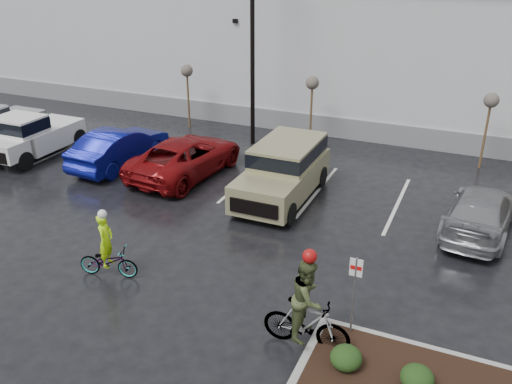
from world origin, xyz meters
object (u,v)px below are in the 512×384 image
at_px(cyclist_hivis, 108,255).
at_px(cyclist_olive, 307,313).
at_px(lamppost, 252,18).
at_px(car_blue, 120,147).
at_px(suv_tan, 282,173).
at_px(pickup_white, 37,132).
at_px(sapling_west, 187,74).
at_px(car_red, 186,156).
at_px(car_far_silver, 481,212).
at_px(fire_lane_sign, 354,288).
at_px(sapling_east, 491,105).
at_px(sapling_mid, 312,87).

bearing_deg(cyclist_hivis, cyclist_olive, -109.20).
bearing_deg(lamppost, car_blue, -129.97).
relative_size(suv_tan, cyclist_olive, 1.96).
bearing_deg(cyclist_olive, pickup_white, 61.69).
bearing_deg(sapling_west, cyclist_olive, -51.06).
bearing_deg(car_red, car_far_silver, -176.88).
bearing_deg(cyclist_olive, car_far_silver, -25.75).
distance_m(sapling_west, car_far_silver, 15.57).
distance_m(lamppost, fire_lane_sign, 14.78).
bearing_deg(pickup_white, cyclist_hivis, -37.05).
xyz_separation_m(pickup_white, car_blue, (4.20, 0.30, -0.18)).
bearing_deg(fire_lane_sign, cyclist_hivis, -179.02).
bearing_deg(lamppost, car_red, -101.50).
height_order(fire_lane_sign, cyclist_hivis, fire_lane_sign).
bearing_deg(cyclist_hivis, fire_lane_sign, -102.55).
xyz_separation_m(sapling_east, suv_tan, (-6.51, -6.22, -1.70)).
bearing_deg(sapling_west, car_blue, -89.99).
bearing_deg(car_red, lamppost, -96.54).
relative_size(fire_lane_sign, car_far_silver, 0.46).
relative_size(lamppost, car_red, 1.66).
xyz_separation_m(sapling_west, cyclist_olive, (10.93, -13.52, -1.80)).
relative_size(sapling_east, cyclist_hivis, 1.55).
distance_m(car_far_silver, cyclist_hivis, 11.71).
xyz_separation_m(fire_lane_sign, cyclist_olive, (-0.87, -0.72, -0.48)).
height_order(pickup_white, car_red, pickup_white).
distance_m(lamppost, sapling_mid, 4.00).
bearing_deg(cyclist_hivis, car_far_silver, -66.78).
relative_size(lamppost, car_far_silver, 1.92).
relative_size(car_blue, car_far_silver, 1.01).
relative_size(sapling_west, car_red, 0.57).
xyz_separation_m(sapling_west, car_blue, (0.00, -5.77, -1.93)).
xyz_separation_m(cyclist_hivis, cyclist_olive, (6.05, -0.60, 0.28)).
relative_size(sapling_east, fire_lane_sign, 1.45).
distance_m(pickup_white, cyclist_olive, 16.86).
relative_size(sapling_west, cyclist_hivis, 1.55).
distance_m(suv_tan, cyclist_hivis, 7.20).
height_order(sapling_mid, car_red, sapling_mid).
bearing_deg(fire_lane_sign, cyclist_olive, -140.57).
xyz_separation_m(pickup_white, cyclist_olive, (15.12, -7.45, -0.05)).
bearing_deg(sapling_west, car_far_silver, -22.52).
distance_m(fire_lane_sign, car_blue, 13.75).
distance_m(sapling_mid, suv_tan, 6.52).
bearing_deg(car_red, sapling_west, -56.08).
xyz_separation_m(sapling_mid, suv_tan, (0.99, -6.22, -1.70)).
xyz_separation_m(car_blue, cyclist_hivis, (4.88, -7.15, -0.15)).
relative_size(pickup_white, car_far_silver, 1.08).
height_order(sapling_west, car_blue, sapling_west).
bearing_deg(suv_tan, cyclist_olive, -64.76).
bearing_deg(sapling_east, suv_tan, -136.31).
xyz_separation_m(car_blue, car_red, (3.07, 0.22, -0.03)).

